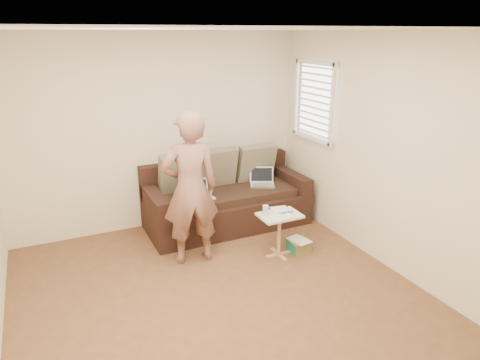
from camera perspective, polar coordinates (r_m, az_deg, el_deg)
The scene contains 18 objects.
floor at distance 4.51m, azimuth -1.68°, elevation -16.18°, with size 4.50×4.50×0.00m, color brown.
ceiling at distance 3.70m, azimuth -2.08°, elevation 19.03°, with size 4.50×4.50×0.00m, color white.
wall_back at distance 5.97m, azimuth -10.54°, elevation 6.06°, with size 4.00×4.00×0.00m, color beige.
wall_front at distance 2.26m, azimuth 22.75°, elevation -17.58°, with size 4.00×4.00×0.00m, color beige.
wall_right at distance 5.01m, azimuth 19.63°, elevation 2.85°, with size 4.50×4.50×0.00m, color beige.
window_blinds at distance 6.03m, azimuth 9.67°, elevation 10.10°, with size 0.12×0.88×1.08m, color white, non-canonical shape.
sofa at distance 6.03m, azimuth -1.72°, elevation -2.18°, with size 2.20×0.95×0.85m, color black, non-canonical shape.
pillow_left at distance 5.89m, azimuth -7.88°, elevation 0.88°, with size 0.55×0.14×0.55m, color #67624C, non-canonical shape.
pillow_mid at distance 6.09m, azimuth -3.01°, elevation 1.63°, with size 0.55×0.14×0.55m, color brown, non-canonical shape.
pillow_right at distance 6.31m, azimuth 2.11°, elevation 2.26°, with size 0.55×0.14×0.55m, color #67624C, non-canonical shape.
laptop_silver at distance 6.18m, azimuth 2.96°, elevation -0.76°, with size 0.34×0.24×0.23m, color #B7BABC, non-canonical shape.
laptop_white at distance 5.71m, azimuth -5.08°, elevation -2.46°, with size 0.32×0.23×0.23m, color white, non-canonical shape.
person at distance 4.98m, azimuth -6.51°, elevation -1.14°, with size 0.65×0.44×1.80m, color brown.
side_table at distance 5.31m, azimuth 5.12°, elevation -7.14°, with size 0.49×0.34×0.54m, color silver, non-canonical shape.
drinking_glass at distance 5.14m, azimuth 3.34°, elevation -3.97°, with size 0.07×0.07×0.12m, color silver, non-canonical shape.
scissors at distance 5.23m, azimuth 6.03°, elevation -4.24°, with size 0.18×0.10×0.02m, color silver, non-canonical shape.
paper_on_table at distance 5.29m, azimuth 5.46°, elevation -4.02°, with size 0.21×0.30×0.00m, color white, non-canonical shape.
striped_box at distance 5.51m, azimuth 7.67°, elevation -8.45°, with size 0.25×0.25×0.16m, color #CC5B1E, non-canonical shape.
Camera 1 is at (-1.46, -3.40, 2.58)m, focal length 32.74 mm.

